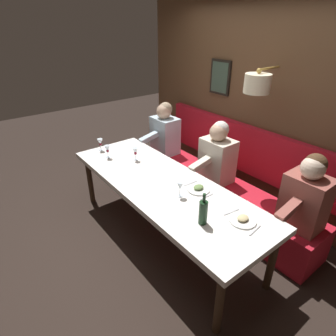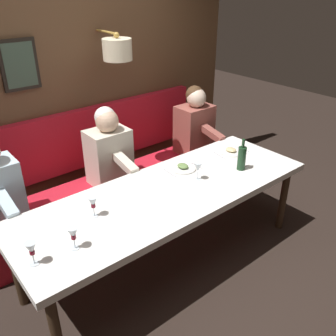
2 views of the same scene
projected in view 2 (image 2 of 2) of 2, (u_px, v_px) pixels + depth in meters
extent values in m
plane|color=black|center=(168.00, 259.00, 3.37)|extent=(12.00, 12.00, 0.00)
cube|color=white|center=(168.00, 194.00, 3.04)|extent=(0.90, 2.61, 0.06)
cylinder|color=#352416|center=(283.00, 199.00, 3.65)|extent=(0.07, 0.07, 0.68)
cylinder|color=#352416|center=(56.00, 332.00, 2.29)|extent=(0.07, 0.07, 0.68)
cylinder|color=#352416|center=(230.00, 173.00, 4.13)|extent=(0.07, 0.07, 0.68)
cylinder|color=#352416|center=(16.00, 270.00, 2.76)|extent=(0.07, 0.07, 0.68)
cube|color=red|center=(115.00, 199.00, 3.87)|extent=(0.52, 2.81, 0.45)
cube|color=brown|center=(75.00, 73.00, 3.70)|extent=(0.10, 4.01, 2.90)
cube|color=red|center=(86.00, 137.00, 3.96)|extent=(0.10, 2.81, 0.64)
cube|color=black|center=(19.00, 65.00, 3.26)|extent=(0.04, 0.33, 0.45)
cube|color=#384C3D|center=(20.00, 65.00, 3.25)|extent=(0.01, 0.27, 0.39)
cylinder|color=#A37F38|center=(106.00, 32.00, 3.52)|extent=(0.35, 0.02, 0.02)
cylinder|color=beige|center=(117.00, 49.00, 3.46)|extent=(0.28, 0.28, 0.20)
sphere|color=#A37F38|center=(116.00, 35.00, 3.40)|extent=(0.06, 0.06, 0.06)
cube|color=#934C42|center=(194.00, 129.00, 4.27)|extent=(0.30, 0.40, 0.56)
sphere|color=beige|center=(196.00, 98.00, 4.08)|extent=(0.22, 0.22, 0.22)
sphere|color=#4C331E|center=(195.00, 95.00, 4.09)|extent=(0.20, 0.20, 0.20)
cube|color=#934C42|center=(212.00, 133.00, 4.06)|extent=(0.33, 0.09, 0.14)
cube|color=beige|center=(109.00, 157.00, 3.62)|extent=(0.30, 0.40, 0.56)
sphere|color=#D1A889|center=(107.00, 121.00, 3.43)|extent=(0.22, 0.22, 0.22)
sphere|color=silver|center=(105.00, 117.00, 3.43)|extent=(0.20, 0.20, 0.20)
cube|color=beige|center=(125.00, 163.00, 3.40)|extent=(0.33, 0.09, 0.14)
cube|color=silver|center=(6.00, 204.00, 2.79)|extent=(0.33, 0.09, 0.14)
cylinder|color=white|center=(231.00, 152.00, 3.67)|extent=(0.24, 0.24, 0.01)
ellipsoid|color=#D1BC84|center=(231.00, 150.00, 3.66)|extent=(0.11, 0.09, 0.04)
cube|color=silver|center=(242.00, 149.00, 3.74)|extent=(0.17, 0.04, 0.01)
cube|color=silver|center=(219.00, 156.00, 3.60)|extent=(0.18, 0.04, 0.01)
cylinder|color=silver|center=(183.00, 168.00, 3.36)|extent=(0.24, 0.24, 0.01)
ellipsoid|color=#668447|center=(183.00, 166.00, 3.35)|extent=(0.11, 0.09, 0.04)
cube|color=silver|center=(196.00, 165.00, 3.43)|extent=(0.17, 0.01, 0.01)
cube|color=silver|center=(169.00, 173.00, 3.29)|extent=(0.18, 0.02, 0.01)
cylinder|color=silver|center=(35.00, 264.00, 2.25)|extent=(0.06, 0.06, 0.00)
cylinder|color=silver|center=(34.00, 259.00, 2.23)|extent=(0.01, 0.01, 0.07)
cone|color=silver|center=(31.00, 248.00, 2.20)|extent=(0.07, 0.07, 0.08)
cylinder|color=maroon|center=(32.00, 252.00, 2.21)|extent=(0.03, 0.03, 0.02)
cylinder|color=silver|center=(198.00, 179.00, 3.19)|extent=(0.06, 0.06, 0.00)
cylinder|color=silver|center=(198.00, 175.00, 3.17)|extent=(0.01, 0.01, 0.07)
cone|color=silver|center=(198.00, 167.00, 3.13)|extent=(0.07, 0.07, 0.08)
cylinder|color=silver|center=(94.00, 216.00, 2.70)|extent=(0.06, 0.06, 0.00)
cylinder|color=silver|center=(94.00, 211.00, 2.68)|extent=(0.01, 0.01, 0.07)
cone|color=silver|center=(93.00, 202.00, 2.65)|extent=(0.07, 0.07, 0.08)
cylinder|color=maroon|center=(93.00, 205.00, 2.66)|extent=(0.03, 0.03, 0.03)
cylinder|color=silver|center=(75.00, 248.00, 2.38)|extent=(0.06, 0.06, 0.00)
cylinder|color=silver|center=(74.00, 243.00, 2.36)|extent=(0.01, 0.01, 0.07)
cone|color=silver|center=(73.00, 233.00, 2.33)|extent=(0.07, 0.07, 0.08)
cylinder|color=maroon|center=(73.00, 237.00, 2.34)|extent=(0.03, 0.03, 0.03)
cylinder|color=#19381E|center=(242.00, 158.00, 3.31)|extent=(0.08, 0.08, 0.22)
cylinder|color=#19381E|center=(243.00, 143.00, 3.24)|extent=(0.03, 0.03, 0.08)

